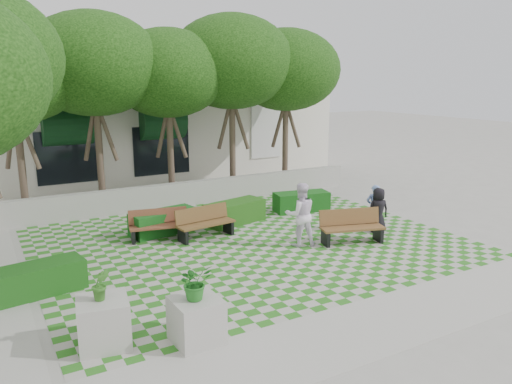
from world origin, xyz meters
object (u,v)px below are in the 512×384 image
bench_east (351,227)px  hedge_east (301,202)px  bench_mid (205,223)px  hedge_midleft (164,222)px  planter_back (103,320)px  hedge_midright (235,212)px  hedge_west (38,279)px  planter_front (196,311)px  person_blue (374,207)px  person_white (300,214)px  person_dark (378,210)px  bench_west (159,225)px

bench_east → hedge_east: bearing=95.0°
bench_mid → hedge_midleft: 1.43m
planter_back → hedge_midright: bearing=45.8°
hedge_east → hedge_midright: (-2.86, -0.18, 0.02)m
planter_back → hedge_west: bearing=104.2°
bench_mid → hedge_midleft: size_ratio=0.90×
hedge_midleft → planter_front: 6.91m
bench_mid → hedge_west: bench_mid is taller
hedge_east → planter_front: (-7.05, -6.77, 0.27)m
hedge_east → person_blue: size_ratio=1.36×
hedge_midright → bench_east: bearing=-59.6°
person_white → person_dark: bearing=-165.1°
planter_front → hedge_midleft: bearing=75.6°
bench_west → person_blue: person_blue is taller
hedge_east → person_dark: size_ratio=1.39×
person_white → hedge_midleft: bearing=-27.6°
hedge_midleft → person_white: person_white is taller
hedge_west → hedge_midleft: bearing=36.3°
bench_east → person_dark: person_dark is taller
bench_east → hedge_west: 8.61m
bench_east → person_blue: 1.70m
person_white → hedge_midright: bearing=-61.0°
planter_front → bench_east: bearing=25.8°
planter_front → person_dark: 8.44m
bench_east → bench_west: bearing=164.3°
planter_back → person_white: 6.97m
person_dark → bench_west: bearing=-6.4°
bench_mid → hedge_midright: bench_mid is taller
person_dark → bench_mid: bearing=-6.7°
hedge_midright → bench_west: bearing=-171.2°
bench_west → person_blue: size_ratio=1.25×
hedge_east → hedge_midright: 2.87m
hedge_east → hedge_midleft: (-5.34, -0.08, 0.01)m
bench_west → hedge_west: 4.40m
bench_east → hedge_east: size_ratio=0.99×
hedge_east → person_blue: person_blue is taller
planter_back → person_white: person_white is taller
bench_west → planter_back: planter_back is taller
planter_front → person_blue: (7.80, 3.75, 0.12)m
hedge_midleft → person_blue: bearing=-25.8°
hedge_midright → hedge_midleft: (-2.48, 0.10, -0.00)m
hedge_west → hedge_east: bearing=17.9°
bench_mid → hedge_west: bearing=-166.3°
hedge_midleft → planter_back: planter_back is taller
bench_west → person_blue: (6.42, -2.41, 0.29)m
bench_west → hedge_east: bearing=17.7°
hedge_east → hedge_midleft: hedge_midleft is taller
bench_mid → hedge_midleft: bench_mid is taller
bench_west → hedge_east: (5.67, 0.61, -0.10)m
bench_east → planter_front: size_ratio=1.31×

